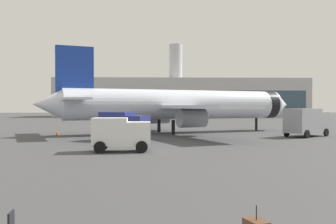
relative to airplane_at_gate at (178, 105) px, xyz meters
The scene contains 7 objects.
airplane_at_gate is the anchor object (origin of this frame).
service_truck 12.99m from the airplane_at_gate, 118.97° to the right, with size 5.27×4.20×2.90m.
fuel_truck 15.84m from the airplane_at_gate, 25.02° to the right, with size 6.21×5.59×3.20m.
cargo_van 21.23m from the airplane_at_gate, 105.81° to the right, with size 4.46×2.43×2.60m.
safety_cone_near 15.55m from the airplane_at_gate, 167.12° to the right, with size 0.44×0.44×0.59m.
safety_cone_mid 7.22m from the airplane_at_gate, 164.76° to the left, with size 0.44×0.44×0.67m.
terminal_building 80.66m from the airplane_at_gate, 85.64° to the left, with size 82.13×21.07×24.47m.
Camera 1 is at (0.28, -5.09, 3.50)m, focal length 40.93 mm.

